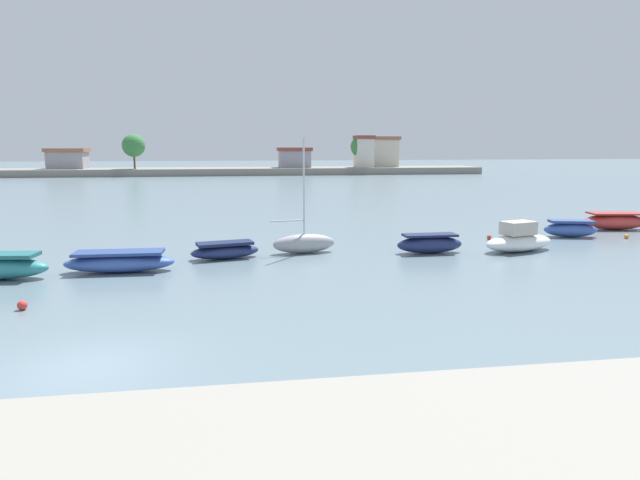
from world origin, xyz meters
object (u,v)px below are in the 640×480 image
object	(u,v)px
moored_boat_2	(120,262)
mooring_buoy_2	(489,237)
moored_boat_4	(304,243)
moored_boat_7	(571,229)
moored_boat_6	(519,240)
moored_boat_8	(615,221)
moored_boat_3	(225,251)
mooring_buoy_0	(626,236)
moored_boat_5	(430,244)
mooring_buoy_1	(22,305)

from	to	relation	value
moored_boat_2	mooring_buoy_2	distance (m)	21.40
moored_boat_2	moored_boat_4	world-z (taller)	moored_boat_4
moored_boat_7	mooring_buoy_2	distance (m)	5.54
moored_boat_6	moored_boat_8	size ratio (longest dim) A/B	1.01
moored_boat_3	mooring_buoy_0	xyz separation A→B (m)	(24.52, 2.30, -0.27)
moored_boat_7	moored_boat_6	bearing A→B (deg)	-131.35
moored_boat_8	mooring_buoy_2	size ratio (longest dim) A/B	16.06
moored_boat_6	moored_boat_7	distance (m)	6.86
moored_boat_6	moored_boat_3	bearing A→B (deg)	162.52
moored_boat_4	moored_boat_6	world-z (taller)	moored_boat_4
moored_boat_5	mooring_buoy_1	xyz separation A→B (m)	(-17.75, -7.70, -0.33)
moored_boat_2	moored_boat_6	distance (m)	20.63
moored_boat_4	moored_boat_5	world-z (taller)	moored_boat_4
moored_boat_5	mooring_buoy_1	world-z (taller)	moored_boat_5
moored_boat_7	moored_boat_4	bearing A→B (deg)	-157.42
mooring_buoy_1	moored_boat_4	bearing A→B (deg)	38.32
moored_boat_2	moored_boat_5	distance (m)	15.68
moored_boat_5	moored_boat_7	distance (m)	11.26
moored_boat_6	moored_boat_8	bearing A→B (deg)	15.13
moored_boat_6	mooring_buoy_0	xyz separation A→B (m)	(8.69, 2.75, -0.47)
moored_boat_8	mooring_buoy_0	size ratio (longest dim) A/B	17.09
moored_boat_4	moored_boat_3	bearing A→B (deg)	-176.42
mooring_buoy_2	moored_boat_3	bearing A→B (deg)	-168.34
moored_boat_4	moored_boat_7	size ratio (longest dim) A/B	1.76
moored_boat_8	mooring_buoy_0	bearing A→B (deg)	-108.35
moored_boat_2	moored_boat_3	size ratio (longest dim) A/B	1.34
moored_boat_2	moored_boat_4	distance (m)	9.42
moored_boat_4	moored_boat_7	bearing A→B (deg)	0.76
moored_boat_3	mooring_buoy_2	distance (m)	16.28
moored_boat_5	moored_boat_8	world-z (taller)	moored_boat_8
mooring_buoy_2	moored_boat_5	bearing A→B (deg)	-145.52
moored_boat_5	mooring_buoy_2	distance (m)	6.22
moored_boat_8	moored_boat_7	bearing A→B (deg)	-144.33
mooring_buoy_0	mooring_buoy_1	xyz separation A→B (m)	(-31.44, -10.23, 0.03)
moored_boat_6	moored_boat_7	world-z (taller)	moored_boat_6
mooring_buoy_0	mooring_buoy_1	world-z (taller)	mooring_buoy_1
moored_boat_3	moored_boat_6	xyz separation A→B (m)	(15.83, -0.45, 0.19)
moored_boat_4	moored_boat_7	distance (m)	17.50
moored_boat_5	moored_boat_6	world-z (taller)	moored_boat_6
mooring_buoy_1	mooring_buoy_2	xyz separation A→B (m)	(22.86, 11.21, -0.02)
mooring_buoy_0	mooring_buoy_2	distance (m)	8.64
moored_boat_5	moored_boat_8	bearing A→B (deg)	21.59
moored_boat_4	mooring_buoy_2	world-z (taller)	moored_boat_4
moored_boat_4	mooring_buoy_1	size ratio (longest dim) A/B	18.11
mooring_buoy_1	mooring_buoy_2	bearing A→B (deg)	26.12
moored_boat_6	mooring_buoy_1	bearing A→B (deg)	-177.67
moored_boat_2	moored_boat_6	xyz separation A→B (m)	(20.54, 1.83, 0.14)
mooring_buoy_2	moored_boat_8	bearing A→B (deg)	14.05
moored_boat_7	mooring_buoy_2	xyz separation A→B (m)	(-5.53, -0.17, -0.36)
moored_boat_3	moored_boat_7	distance (m)	21.75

